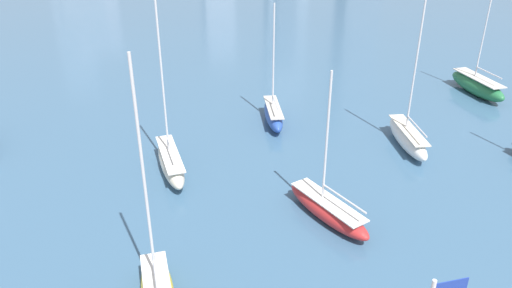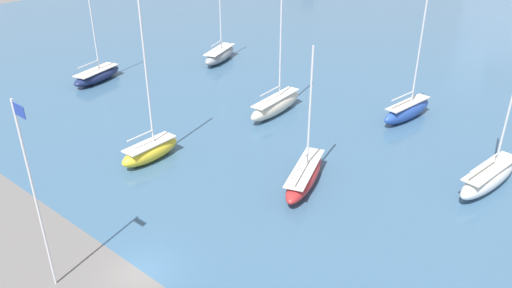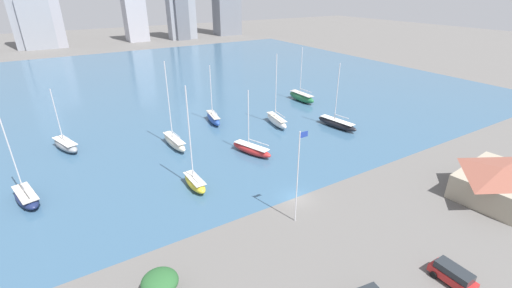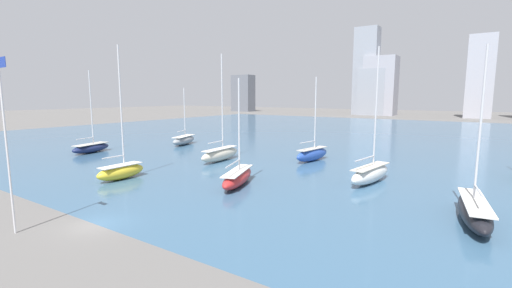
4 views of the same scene
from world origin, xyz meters
name	(u,v)px [view 3 (image 3 of 4)]	position (x,y,z in m)	size (l,w,h in m)	color
ground_plane	(295,198)	(0.00, 0.00, 0.00)	(500.00, 500.00, 0.00)	#605E5B
harbor_water	(153,87)	(0.00, 70.00, 0.00)	(180.00, 140.00, 0.00)	#385B7A
boat_shed	(499,182)	(25.06, -14.76, 2.28)	(13.23, 9.89, 4.57)	#9E937F
flag_pole	(298,175)	(-3.27, -4.19, 6.79)	(1.24, 0.14, 12.58)	silver
yard_shrub	(160,282)	(-21.75, -6.58, 1.63)	(3.62, 3.62, 2.54)	#4C3823
sailboat_yellow	(195,182)	(-11.27, 10.09, 1.06)	(2.07, 6.28, 15.69)	yellow
sailboat_blue	(213,118)	(2.81, 33.54, 1.09)	(2.85, 8.06, 12.70)	#284CA8
sailboat_cream	(174,142)	(-8.93, 25.73, 1.11)	(2.43, 9.05, 16.09)	beige
sailboat_green	(301,97)	(29.44, 35.61, 1.18)	(2.57, 9.44, 13.88)	#236B3D
sailboat_black	(337,123)	(24.21, 16.92, 0.96)	(3.49, 10.13, 13.74)	black
sailboat_white	(276,120)	(13.97, 24.92, 1.10)	(3.16, 8.93, 15.29)	white
sailboat_gray	(66,145)	(-26.55, 35.32, 0.98)	(4.77, 8.51, 11.52)	gray
sailboat_navy	(26,196)	(-32.89, 19.15, 0.90)	(4.21, 8.13, 14.26)	#19234C
sailboat_red	(251,149)	(1.97, 15.61, 0.93)	(4.78, 8.84, 11.79)	#B72828
parked_suv_red	(453,275)	(4.07, -20.76, 1.04)	(2.16, 4.39, 1.92)	#B22323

